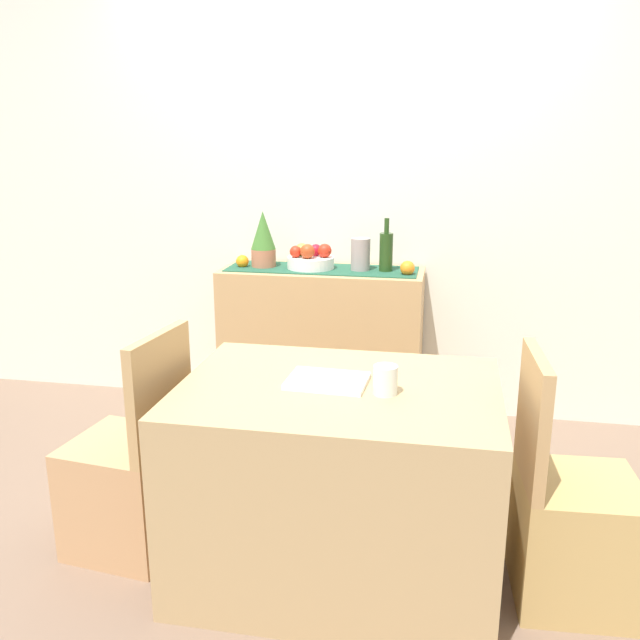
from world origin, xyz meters
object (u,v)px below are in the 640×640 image
at_px(wine_bottle, 386,251).
at_px(chair_by_corner, 571,529).
at_px(ceramic_vase, 360,255).
at_px(potted_plant, 263,239).
at_px(open_book, 327,381).
at_px(dining_table, 338,480).
at_px(coffee_cup, 385,380).
at_px(chair_near_window, 130,485).
at_px(sideboard_console, 322,346).
at_px(fruit_bowl, 311,262).

xyz_separation_m(wine_bottle, chair_by_corner, (0.80, -1.37, -0.72)).
bearing_deg(chair_by_corner, ceramic_vase, 124.33).
relative_size(wine_bottle, potted_plant, 0.93).
bearing_deg(open_book, dining_table, -18.21).
relative_size(potted_plant, coffee_cup, 3.07).
bearing_deg(chair_by_corner, dining_table, 179.94).
bearing_deg(chair_by_corner, wine_bottle, 120.23).
relative_size(open_book, coffee_cup, 2.76).
distance_m(open_book, chair_near_window, 0.92).
xyz_separation_m(sideboard_console, dining_table, (0.32, -1.37, -0.07)).
height_order(potted_plant, dining_table, potted_plant).
bearing_deg(ceramic_vase, coffee_cup, -78.98).
height_order(wine_bottle, chair_by_corner, wine_bottle).
bearing_deg(ceramic_vase, wine_bottle, 0.00).
relative_size(coffee_cup, chair_by_corner, 0.11).
height_order(wine_bottle, potted_plant, potted_plant).
bearing_deg(open_book, fruit_bowl, 106.83).
bearing_deg(wine_bottle, sideboard_console, 180.00).
height_order(wine_bottle, open_book, wine_bottle).
xyz_separation_m(sideboard_console, potted_plant, (-0.33, -0.00, 0.59)).
height_order(fruit_bowl, open_book, fruit_bowl).
height_order(fruit_bowl, potted_plant, potted_plant).
bearing_deg(chair_near_window, dining_table, 0.14).
height_order(open_book, chair_by_corner, chair_by_corner).
xyz_separation_m(potted_plant, open_book, (0.60, -1.35, -0.28)).
distance_m(wine_bottle, open_book, 1.37).
distance_m(wine_bottle, chair_near_window, 1.77).
bearing_deg(potted_plant, chair_near_window, -97.52).
bearing_deg(dining_table, fruit_bowl, 105.55).
xyz_separation_m(coffee_cup, chair_by_corner, (0.66, 0.04, -0.52)).
distance_m(wine_bottle, chair_by_corner, 1.74).
distance_m(potted_plant, coffee_cup, 1.65).
bearing_deg(sideboard_console, ceramic_vase, 0.00).
bearing_deg(fruit_bowl, open_book, -76.02).
height_order(ceramic_vase, potted_plant, potted_plant).
xyz_separation_m(sideboard_console, open_book, (0.27, -1.35, 0.31)).
height_order(sideboard_console, potted_plant, potted_plant).
bearing_deg(wine_bottle, open_book, -93.15).
bearing_deg(potted_plant, ceramic_vase, 0.00).
bearing_deg(dining_table, coffee_cup, -15.11).
bearing_deg(wine_bottle, coffee_cup, -84.42).
bearing_deg(ceramic_vase, open_book, -87.34).
distance_m(sideboard_console, fruit_bowl, 0.48).
xyz_separation_m(open_book, chair_by_corner, (0.87, -0.02, -0.48)).
xyz_separation_m(sideboard_console, chair_near_window, (-0.51, -1.37, -0.17)).
bearing_deg(coffee_cup, sideboard_console, 108.96).
xyz_separation_m(fruit_bowl, wine_bottle, (0.41, 0.00, 0.07)).
distance_m(sideboard_console, potted_plant, 0.68).
height_order(ceramic_vase, chair_near_window, ceramic_vase).
bearing_deg(fruit_bowl, ceramic_vase, 0.00).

